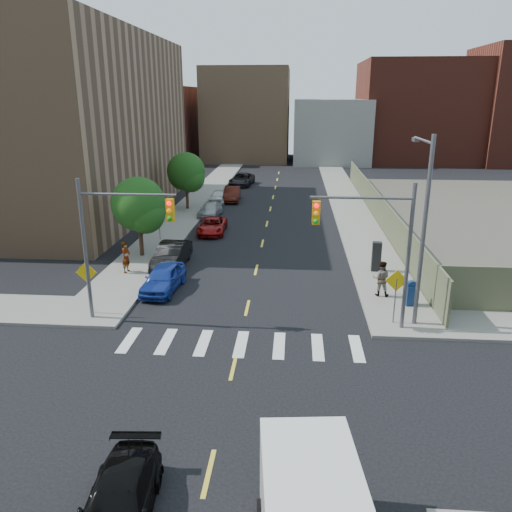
% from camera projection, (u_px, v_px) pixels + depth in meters
% --- Properties ---
extents(ground, '(160.00, 160.00, 0.00)m').
position_uv_depth(ground, '(227.00, 395.00, 18.43)').
color(ground, black).
rests_on(ground, ground).
extents(sidewalk_nw, '(3.50, 73.00, 0.15)m').
position_uv_depth(sidewalk_nw, '(208.00, 190.00, 58.37)').
color(sidewalk_nw, gray).
rests_on(sidewalk_nw, ground).
extents(sidewalk_ne, '(3.50, 73.00, 0.15)m').
position_uv_depth(sidewalk_ne, '(342.00, 192.00, 57.22)').
color(sidewalk_ne, gray).
rests_on(sidewalk_ne, ground).
extents(fence_north, '(0.12, 44.00, 2.50)m').
position_uv_depth(fence_north, '(377.00, 207.00, 43.91)').
color(fence_north, '#636345').
rests_on(fence_north, ground).
extents(building_nw, '(22.00, 30.00, 16.00)m').
position_uv_depth(building_nw, '(33.00, 125.00, 46.08)').
color(building_nw, '#8C6B4C').
rests_on(building_nw, ground).
extents(bg_bldg_west, '(14.00, 18.00, 12.00)m').
position_uv_depth(bg_bldg_west, '(153.00, 124.00, 84.65)').
color(bg_bldg_west, '#592319').
rests_on(bg_bldg_west, ground).
extents(bg_bldg_midwest, '(14.00, 16.00, 15.00)m').
position_uv_depth(bg_bldg_midwest, '(247.00, 115.00, 84.91)').
color(bg_bldg_midwest, '#8C6B4C').
rests_on(bg_bldg_midwest, ground).
extents(bg_bldg_center, '(12.00, 16.00, 10.00)m').
position_uv_depth(bg_bldg_center, '(330.00, 131.00, 82.74)').
color(bg_bldg_center, gray).
rests_on(bg_bldg_center, ground).
extents(bg_bldg_east, '(18.00, 18.00, 16.00)m').
position_uv_depth(bg_bldg_east, '(415.00, 112.00, 82.68)').
color(bg_bldg_east, '#592319').
rests_on(bg_bldg_east, ground).
extents(signal_nw, '(4.59, 0.30, 7.00)m').
position_uv_depth(signal_nw, '(115.00, 232.00, 23.18)').
color(signal_nw, '#59595E').
rests_on(signal_nw, ground).
extents(signal_ne, '(4.59, 0.30, 7.00)m').
position_uv_depth(signal_ne, '(376.00, 237.00, 22.29)').
color(signal_ne, '#59595E').
rests_on(signal_ne, ground).
extents(streetlight_ne, '(0.25, 3.70, 9.00)m').
position_uv_depth(streetlight_ne, '(423.00, 218.00, 22.77)').
color(streetlight_ne, '#59595E').
rests_on(streetlight_ne, ground).
extents(warn_sign_nw, '(1.06, 0.06, 2.83)m').
position_uv_depth(warn_sign_nw, '(87.00, 278.00, 24.57)').
color(warn_sign_nw, '#59595E').
rests_on(warn_sign_nw, ground).
extents(warn_sign_ne, '(1.06, 0.06, 2.83)m').
position_uv_depth(warn_sign_ne, '(396.00, 287.00, 23.46)').
color(warn_sign_ne, '#59595E').
rests_on(warn_sign_ne, ground).
extents(warn_sign_midwest, '(1.06, 0.06, 2.83)m').
position_uv_depth(warn_sign_midwest, '(159.00, 216.00, 37.38)').
color(warn_sign_midwest, '#59595E').
rests_on(warn_sign_midwest, ground).
extents(tree_west_near, '(3.66, 3.64, 5.52)m').
position_uv_depth(tree_west_near, '(139.00, 207.00, 33.18)').
color(tree_west_near, '#332114').
rests_on(tree_west_near, ground).
extents(tree_west_far, '(3.66, 3.64, 5.52)m').
position_uv_depth(tree_west_far, '(186.00, 174.00, 47.42)').
color(tree_west_far, '#332114').
rests_on(tree_west_far, ground).
extents(parked_car_blue, '(2.05, 4.43, 1.47)m').
position_uv_depth(parked_car_blue, '(163.00, 278.00, 28.15)').
color(parked_car_blue, '#1C379A').
rests_on(parked_car_blue, ground).
extents(parked_car_black, '(1.85, 4.73, 1.54)m').
position_uv_depth(parked_car_black, '(172.00, 255.00, 32.16)').
color(parked_car_black, black).
rests_on(parked_car_black, ground).
extents(parked_car_red, '(2.17, 4.52, 1.24)m').
position_uv_depth(parked_car_red, '(212.00, 226.00, 39.99)').
color(parked_car_red, maroon).
rests_on(parked_car_red, ground).
extents(parked_car_silver, '(2.05, 4.39, 1.24)m').
position_uv_depth(parked_car_silver, '(210.00, 209.00, 45.69)').
color(parked_car_silver, '#94979B').
rests_on(parked_car_silver, ground).
extents(parked_car_white, '(1.63, 3.87, 1.31)m').
position_uv_depth(parked_car_white, '(218.00, 197.00, 51.39)').
color(parked_car_white, silver).
rests_on(parked_car_white, ground).
extents(parked_car_maroon, '(1.78, 4.58, 1.49)m').
position_uv_depth(parked_car_maroon, '(232.00, 194.00, 52.26)').
color(parked_car_maroon, '#3B120B').
rests_on(parked_car_maroon, ground).
extents(parked_car_grey, '(3.01, 5.59, 1.49)m').
position_uv_depth(parked_car_grey, '(242.00, 179.00, 61.41)').
color(parked_car_grey, black).
rests_on(parked_car_grey, ground).
extents(black_sedan, '(2.03, 4.40, 1.25)m').
position_uv_depth(black_sedan, '(118.00, 504.00, 12.74)').
color(black_sedan, black).
rests_on(black_sedan, ground).
extents(mailbox, '(0.61, 0.50, 1.34)m').
position_uv_depth(mailbox, '(411.00, 293.00, 25.83)').
color(mailbox, navy).
rests_on(mailbox, sidewalk_ne).
extents(payphone, '(0.58, 0.48, 1.85)m').
position_uv_depth(payphone, '(376.00, 257.00, 30.84)').
color(payphone, black).
rests_on(payphone, sidewalk_ne).
extents(pedestrian_west, '(0.59, 0.78, 1.95)m').
position_uv_depth(pedestrian_west, '(126.00, 257.00, 30.57)').
color(pedestrian_west, gray).
rests_on(pedestrian_west, sidewalk_nw).
extents(pedestrian_east, '(1.08, 0.91, 1.96)m').
position_uv_depth(pedestrian_east, '(381.00, 278.00, 26.99)').
color(pedestrian_east, gray).
rests_on(pedestrian_east, sidewalk_ne).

